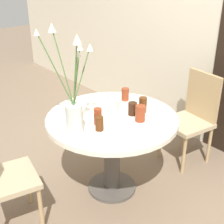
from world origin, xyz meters
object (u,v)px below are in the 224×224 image
(chair_left_flank, at_px, (193,113))
(drink_glass_2, at_px, (140,113))
(drink_glass_3, at_px, (98,116))
(drink_glass_4, at_px, (133,109))
(birthday_cake, at_px, (107,104))
(drink_glass_0, at_px, (99,124))
(flower_vase, at_px, (73,104))
(drink_glass_1, at_px, (143,105))
(side_plate, at_px, (125,137))
(drink_glass_5, at_px, (125,94))

(chair_left_flank, relative_size, drink_glass_2, 7.06)
(drink_glass_3, relative_size, drink_glass_4, 1.21)
(birthday_cake, bearing_deg, drink_glass_0, -47.81)
(flower_vase, bearing_deg, drink_glass_3, 88.75)
(birthday_cake, xyz_separation_m, drink_glass_3, (0.17, -0.23, 0.02))
(flower_vase, distance_m, drink_glass_1, 0.64)
(drink_glass_2, xyz_separation_m, drink_glass_3, (-0.17, -0.28, 0.00))
(chair_left_flank, height_order, birthday_cake, chair_left_flank)
(side_plate, bearing_deg, drink_glass_1, 119.56)
(flower_vase, xyz_separation_m, drink_glass_3, (0.00, 0.20, -0.16))
(drink_glass_3, relative_size, drink_glass_5, 1.14)
(side_plate, height_order, drink_glass_5, drink_glass_5)
(drink_glass_1, relative_size, drink_glass_2, 1.00)
(drink_glass_2, relative_size, drink_glass_3, 1.00)
(birthday_cake, xyz_separation_m, side_plate, (0.46, -0.21, -0.04))
(drink_glass_4, bearing_deg, drink_glass_3, -99.25)
(chair_left_flank, height_order, drink_glass_3, chair_left_flank)
(drink_glass_2, height_order, drink_glass_3, same)
(flower_vase, height_order, drink_glass_0, flower_vase)
(drink_glass_5, bearing_deg, drink_glass_3, -66.14)
(side_plate, relative_size, drink_glass_0, 1.62)
(side_plate, height_order, drink_glass_1, drink_glass_1)
(side_plate, relative_size, drink_glass_5, 1.56)
(flower_vase, height_order, drink_glass_2, flower_vase)
(side_plate, relative_size, drink_glass_2, 1.37)
(birthday_cake, bearing_deg, side_plate, -24.66)
(drink_glass_0, xyz_separation_m, drink_glass_3, (-0.08, 0.05, 0.01))
(chair_left_flank, xyz_separation_m, drink_glass_1, (-0.03, -0.68, 0.28))
(chair_left_flank, xyz_separation_m, flower_vase, (-0.10, -1.29, 0.43))
(birthday_cake, relative_size, side_plate, 1.19)
(drink_glass_0, bearing_deg, drink_glass_2, 75.76)
(flower_vase, bearing_deg, drink_glass_4, 83.90)
(side_plate, relative_size, drink_glass_3, 1.36)
(drink_glass_5, bearing_deg, side_plate, -42.02)
(drink_glass_1, bearing_deg, drink_glass_5, 168.89)
(drink_glass_3, xyz_separation_m, drink_glass_4, (0.05, 0.31, -0.01))
(birthday_cake, height_order, drink_glass_3, same)
(flower_vase, distance_m, side_plate, 0.43)
(side_plate, bearing_deg, flower_vase, -142.70)
(drink_glass_2, distance_m, drink_glass_5, 0.41)
(birthday_cake, bearing_deg, drink_glass_4, 20.35)
(chair_left_flank, bearing_deg, drink_glass_3, -87.43)
(flower_vase, relative_size, drink_glass_5, 6.84)
(drink_glass_2, bearing_deg, drink_glass_0, -104.24)
(drink_glass_1, xyz_separation_m, drink_glass_4, (-0.02, -0.10, -0.01))
(side_plate, bearing_deg, drink_glass_2, 114.87)
(side_plate, bearing_deg, birthday_cake, 155.34)
(drink_glass_2, bearing_deg, flower_vase, -109.44)
(flower_vase, bearing_deg, chair_left_flank, 85.48)
(drink_glass_5, bearing_deg, drink_glass_2, -26.10)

